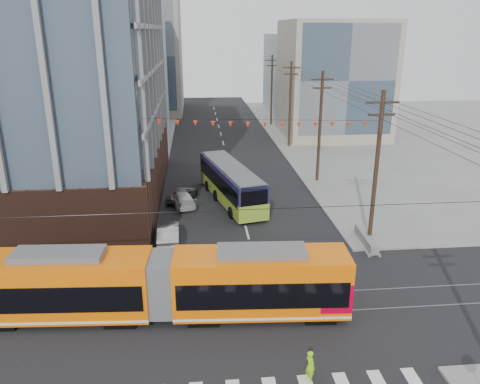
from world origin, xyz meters
name	(u,v)px	position (x,y,z in m)	size (l,w,h in m)	color
ground	(279,350)	(0.00, 0.00, 0.00)	(160.00, 160.00, 0.00)	slate
bg_bldg_nw_near	(101,72)	(-17.00, 52.00, 9.00)	(18.00, 16.00, 18.00)	#8C99A5
bg_bldg_ne_near	(333,79)	(16.00, 48.00, 8.00)	(14.00, 14.00, 16.00)	gray
bg_bldg_nw_far	(137,57)	(-14.00, 72.00, 10.00)	(16.00, 18.00, 20.00)	gray
bg_bldg_ne_far	(313,74)	(18.00, 68.00, 7.00)	(16.00, 16.00, 14.00)	#8C99A5
utility_pole_far	(272,91)	(8.50, 56.00, 5.50)	(0.30, 0.30, 11.00)	black
streetcar	(162,285)	(-5.67, 3.47, 1.90)	(19.71, 2.77, 3.80)	#F26504
city_bus	(231,183)	(-0.69, 21.08, 1.69)	(2.58, 11.93, 3.38)	#1D1C40
parked_car_silver	(168,234)	(-5.87, 12.72, 0.72)	(1.52, 4.37, 1.44)	#9F9F9F
parked_car_white	(182,199)	(-5.04, 20.32, 0.62)	(1.73, 4.26, 1.24)	silver
parked_car_grey	(183,194)	(-5.04, 21.63, 0.58)	(1.93, 4.19, 1.16)	#4E4E4E
pedestrian	(310,366)	(1.00, -2.13, 0.77)	(0.56, 0.37, 1.53)	#88E610
jersey_barrier	(366,240)	(8.30, 11.04, 0.40)	(0.90, 4.00, 0.80)	slate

